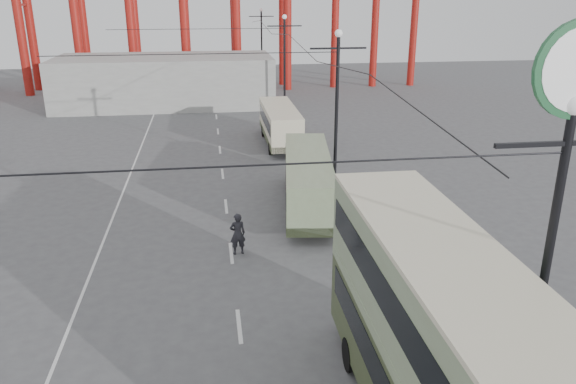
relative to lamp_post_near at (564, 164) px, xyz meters
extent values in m
cube|color=silver|center=(-6.60, 22.00, -7.86)|extent=(0.15, 82.00, 0.01)
cube|color=silver|center=(-0.20, 23.00, -7.86)|extent=(0.12, 120.00, 0.01)
cube|color=silver|center=(-12.60, 23.00, -7.86)|extent=(0.12, 120.00, 0.01)
cylinder|color=black|center=(0.00, 0.00, -3.36)|extent=(0.20, 0.20, 9.00)
cube|color=black|center=(0.00, 0.00, 0.44)|extent=(3.20, 0.10, 0.10)
sphere|color=white|center=(0.00, 0.00, 1.24)|extent=(0.44, 0.44, 0.44)
cylinder|color=black|center=(0.00, 21.00, -3.36)|extent=(0.20, 0.20, 9.00)
cylinder|color=black|center=(0.00, 21.00, -7.61)|extent=(0.44, 0.44, 0.50)
cube|color=black|center=(0.00, 21.00, 0.44)|extent=(3.20, 0.10, 0.10)
sphere|color=white|center=(0.00, 21.00, 1.24)|extent=(0.44, 0.44, 0.44)
cylinder|color=black|center=(0.00, 43.00, -3.36)|extent=(0.20, 0.20, 9.00)
cylinder|color=black|center=(0.00, 43.00, -7.61)|extent=(0.44, 0.44, 0.50)
cube|color=black|center=(0.00, 43.00, 0.44)|extent=(3.20, 0.10, 0.10)
sphere|color=white|center=(0.00, 43.00, 1.24)|extent=(0.44, 0.44, 0.44)
cylinder|color=black|center=(0.00, 65.00, -3.36)|extent=(0.20, 0.20, 9.00)
cylinder|color=black|center=(0.00, 65.00, -7.61)|extent=(0.44, 0.44, 0.50)
cube|color=black|center=(0.00, 65.00, 0.44)|extent=(3.20, 0.10, 0.10)
sphere|color=white|center=(0.00, 65.00, 1.24)|extent=(0.44, 0.44, 0.44)
cylinder|color=maroon|center=(-27.60, 58.00, 1.14)|extent=(1.00, 1.00, 18.00)
cylinder|color=maroon|center=(-27.60, 62.00, 1.14)|extent=(1.00, 1.00, 18.00)
cylinder|color=maroon|center=(18.40, 59.00, -0.86)|extent=(0.90, 0.90, 14.00)
cube|color=gray|center=(-11.60, 50.00, -5.36)|extent=(22.00, 10.00, 5.00)
cube|color=#323E21|center=(-2.11, 1.08, -6.10)|extent=(2.79, 10.73, 2.35)
cube|color=black|center=(-2.11, 1.08, -5.61)|extent=(2.81, 8.59, 0.96)
cube|color=gray|center=(-2.11, 1.08, -4.76)|extent=(2.81, 10.73, 0.32)
cube|color=gray|center=(-2.11, 1.08, -3.42)|extent=(2.79, 10.73, 2.35)
cube|color=black|center=(-2.11, 1.08, -3.31)|extent=(2.83, 10.09, 0.91)
cube|color=beige|center=(-2.11, 1.08, -2.18)|extent=(2.81, 10.73, 0.13)
cylinder|color=black|center=(-3.28, 4.10, -7.33)|extent=(0.31, 1.07, 1.07)
cylinder|color=black|center=(-0.87, 4.07, -7.33)|extent=(0.31, 1.07, 1.07)
cube|color=gray|center=(-2.14, 18.18, -6.21)|extent=(3.76, 10.63, 2.27)
cube|color=black|center=(-2.14, 18.18, -5.83)|extent=(3.64, 9.51, 0.90)
cube|color=#323E21|center=(-2.14, 18.18, -7.10)|extent=(3.79, 10.63, 0.47)
cube|color=gray|center=(-2.14, 18.18, -5.00)|extent=(3.78, 10.63, 0.15)
cylinder|color=black|center=(-2.80, 21.23, -7.39)|extent=(0.39, 0.97, 0.95)
cylinder|color=black|center=(-0.69, 20.94, -7.39)|extent=(0.39, 0.97, 0.95)
cylinder|color=black|center=(-3.65, 15.04, -7.39)|extent=(0.39, 0.97, 0.95)
cylinder|color=black|center=(-1.53, 14.75, -7.39)|extent=(0.39, 0.97, 0.95)
cube|color=beige|center=(-1.87, 32.08, -6.22)|extent=(2.41, 9.40, 2.25)
cube|color=black|center=(-1.87, 32.08, -5.84)|extent=(2.45, 8.27, 0.89)
cube|color=#323E21|center=(-1.87, 32.08, -7.11)|extent=(2.44, 9.40, 0.47)
cube|color=beige|center=(-1.87, 32.08, -5.02)|extent=(2.43, 9.40, 0.15)
cylinder|color=black|center=(-2.91, 34.52, -7.39)|extent=(0.27, 0.94, 0.94)
cylinder|color=black|center=(-0.79, 34.51, -7.39)|extent=(0.27, 0.94, 0.94)
cylinder|color=black|center=(-2.95, 29.27, -7.39)|extent=(0.27, 0.94, 0.94)
cylinder|color=black|center=(-0.83, 29.25, -7.39)|extent=(0.27, 0.94, 0.94)
imported|color=#222127|center=(-6.28, 12.92, -6.88)|extent=(0.78, 0.58, 1.96)
camera|label=1|loc=(-7.32, -10.32, 3.38)|focal=35.00mm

